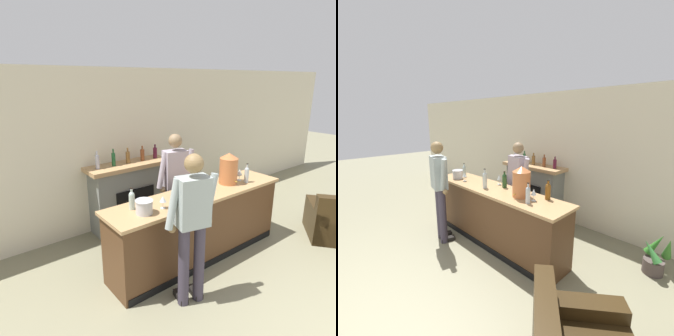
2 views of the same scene
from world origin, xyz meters
The scene contains 17 objects.
wall_back_panel centered at (0.00, 4.50, 1.38)m, with size 12.00×0.07×2.75m.
bar_counter centered at (-0.16, 2.76, 0.51)m, with size 2.89×0.65×1.02m.
fireplace_stone centered at (-0.46, 4.23, 0.60)m, with size 1.49×0.52×1.48m.
potted_plant_corner centered at (2.11, 3.85, 0.26)m, with size 0.42×0.41×0.67m.
person_customer centered at (-0.89, 2.13, 1.02)m, with size 0.64×0.37×1.82m.
person_bartender centered at (-0.14, 3.35, 0.98)m, with size 0.65×0.36×1.78m.
copper_dispenser centered at (0.45, 2.79, 1.26)m, with size 0.28×0.32×0.48m.
ice_bucket_steel centered at (-1.16, 2.67, 1.11)m, with size 0.22×0.22×0.17m.
wine_bottle_riesling_slim centered at (0.71, 2.64, 1.16)m, with size 0.07×0.07×0.31m.
wine_bottle_burgundy_dark centered at (0.81, 2.98, 1.16)m, with size 0.08×0.08×0.30m.
wine_bottle_port_short centered at (-1.21, 2.87, 1.15)m, with size 0.07×0.07×0.28m.
wine_bottle_cabernet_heavy centered at (-0.28, 2.66, 1.17)m, with size 0.08×0.08×0.34m.
wine_bottle_merlot_tall centered at (-0.07, 2.93, 1.15)m, with size 0.08×0.08×0.29m.
wine_glass_back_row centered at (0.25, 2.94, 1.14)m, with size 0.08×0.08×0.17m.
wine_glass_near_bucket centered at (0.70, 2.78, 1.15)m, with size 0.08×0.08×0.18m.
wine_glass_mid_counter centered at (-0.90, 2.66, 1.14)m, with size 0.08×0.08×0.16m.
wine_glass_front_left centered at (-0.26, 2.98, 1.15)m, with size 0.07×0.07×0.19m.
Camera 2 is at (2.65, 0.31, 2.21)m, focal length 24.00 mm.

